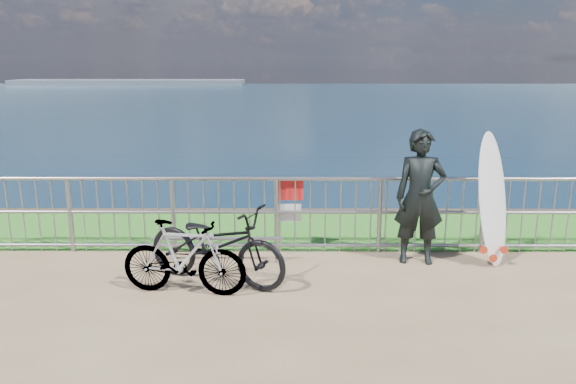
{
  "coord_description": "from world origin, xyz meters",
  "views": [
    {
      "loc": [
        -0.28,
        -6.24,
        2.77
      ],
      "look_at": [
        -0.33,
        1.2,
        1.0
      ],
      "focal_mm": 35.0,
      "sensor_mm": 36.0,
      "label": 1
    }
  ],
  "objects_px": {
    "surfer": "(420,197)",
    "bicycle_far": "(184,257)",
    "bicycle_near": "(216,244)",
    "surfboard": "(492,204)"
  },
  "relations": [
    {
      "from": "surfer",
      "to": "bicycle_far",
      "type": "xyz_separation_m",
      "value": [
        -3.04,
        -1.11,
        -0.47
      ]
    },
    {
      "from": "surfer",
      "to": "bicycle_near",
      "type": "xyz_separation_m",
      "value": [
        -2.7,
        -0.76,
        -0.42
      ]
    },
    {
      "from": "surfer",
      "to": "surfboard",
      "type": "bearing_deg",
      "value": 2.26
    },
    {
      "from": "surfer",
      "to": "bicycle_far",
      "type": "bearing_deg",
      "value": -154.89
    },
    {
      "from": "surfboard",
      "to": "bicycle_near",
      "type": "relative_size",
      "value": 0.95
    },
    {
      "from": "bicycle_near",
      "to": "bicycle_far",
      "type": "relative_size",
      "value": 1.26
    },
    {
      "from": "surfer",
      "to": "surfboard",
      "type": "distance_m",
      "value": 0.98
    },
    {
      "from": "surfer",
      "to": "surfboard",
      "type": "relative_size",
      "value": 1.01
    },
    {
      "from": "surfboard",
      "to": "surfer",
      "type": "bearing_deg",
      "value": 177.24
    },
    {
      "from": "bicycle_near",
      "to": "surfboard",
      "type": "bearing_deg",
      "value": -55.17
    }
  ]
}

